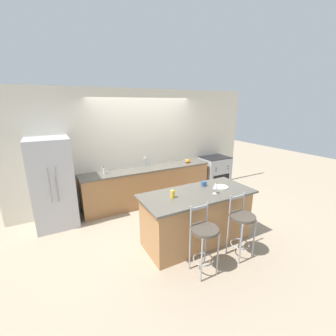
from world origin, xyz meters
name	(u,v)px	position (x,y,z in m)	size (l,w,h in m)	color
ground_plane	(155,207)	(0.00, 0.00, 0.00)	(18.00, 18.00, 0.00)	tan
wall_back	(142,147)	(0.00, 0.64, 1.35)	(6.00, 0.07, 2.70)	beige
back_counter	(148,185)	(0.00, 0.35, 0.45)	(3.16, 0.62, 0.89)	#A87547
sink_faucet	(145,160)	(0.00, 0.53, 1.03)	(0.02, 0.13, 0.22)	#ADAFB5
kitchen_island	(197,217)	(0.09, -1.56, 0.46)	(1.96, 0.88, 0.92)	#A87547
refrigerator	(53,183)	(-2.04, 0.25, 0.88)	(0.76, 0.75, 1.76)	#BCBCC1
oven_range	(214,173)	(2.04, 0.31, 0.46)	(0.76, 0.63, 0.93)	#ADAFB5
bar_stool_near	(204,237)	(-0.28, -2.24, 0.58)	(0.39, 0.39, 1.02)	#99999E
bar_stool_far	(242,223)	(0.45, -2.23, 0.58)	(0.39, 0.39, 1.02)	#99999E
dinner_plate	(221,187)	(0.61, -1.55, 0.93)	(0.26, 0.26, 0.02)	beige
wine_glass	(215,186)	(0.32, -1.73, 1.06)	(0.08, 0.08, 0.20)	white
coffee_mug	(204,184)	(0.37, -1.34, 0.97)	(0.12, 0.09, 0.09)	#335689
tumbler_cup	(172,194)	(-0.39, -1.54, 0.98)	(0.07, 0.07, 0.13)	gold
pumpkin_decoration	(188,161)	(1.09, 0.28, 0.94)	(0.13, 0.13, 0.13)	orange
soap_bottle	(104,171)	(-1.02, 0.37, 0.96)	(0.06, 0.06, 0.16)	silver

